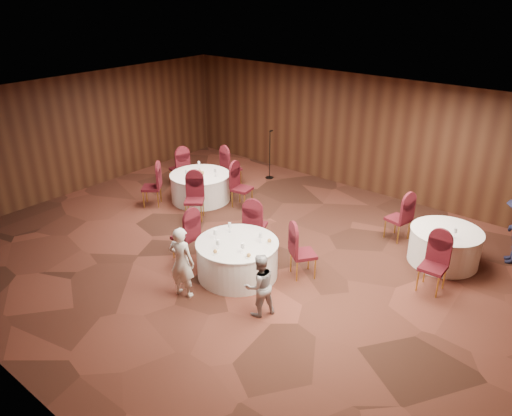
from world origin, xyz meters
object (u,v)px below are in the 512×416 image
Objects in this scene: woman_a at (182,262)px; table_left at (200,187)px; table_right at (444,246)px; mic_stand at (270,165)px; table_main at (237,258)px; woman_b at (259,285)px.

table_left is at bearing -61.50° from woman_a.
mic_stand is at bearing 165.19° from table_right.
woman_b reaches higher than table_main.
table_right is at bearing 179.13° from woman_b.
table_right is (3.02, 3.15, 0.00)m from table_main.
woman_b is (4.02, -5.43, 0.18)m from mic_stand.
mic_stand is (-5.87, 1.55, 0.04)m from table_right.
mic_stand reaches higher than woman_b.
mic_stand is at bearing -79.27° from woman_a.
table_left is 1.35× the size of woman_b.
woman_b is (4.44, -2.94, 0.22)m from table_left.
table_main is at bearing -133.78° from table_right.
mic_stand is at bearing 80.29° from table_left.
mic_stand reaches higher than woman_a.
table_left is 1.09× the size of table_right.
table_main is 3.96m from table_left.
table_main and table_right have the same top height.
mic_stand reaches higher than table_right.
woman_b is at bearing -33.52° from table_left.
table_main is 5.50m from mic_stand.
table_main is 1.16× the size of woman_a.
mic_stand is 1.24× the size of woman_b.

